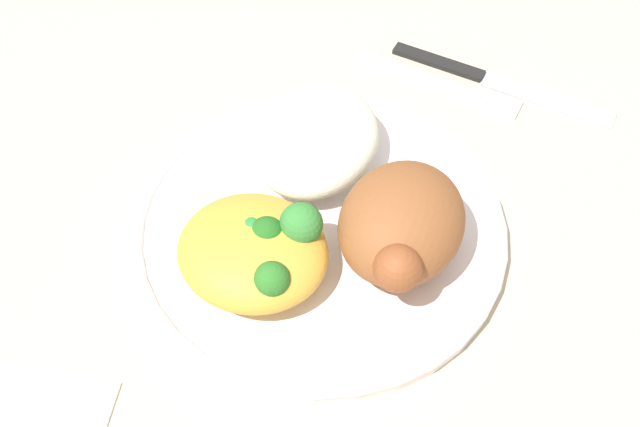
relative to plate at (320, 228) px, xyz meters
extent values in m
plane|color=#C2B399|center=(0.00, 0.00, -0.01)|extent=(2.00, 2.00, 0.00)
cylinder|color=white|center=(0.00, 0.00, 0.00)|extent=(0.26, 0.26, 0.01)
torus|color=white|center=(0.00, 0.00, 0.00)|extent=(0.26, 0.26, 0.01)
ellipsoid|color=brown|center=(0.00, 0.06, 0.04)|extent=(0.10, 0.08, 0.06)
sphere|color=brown|center=(0.04, 0.07, 0.05)|extent=(0.03, 0.03, 0.03)
ellipsoid|color=white|center=(-0.05, -0.03, 0.03)|extent=(0.11, 0.09, 0.04)
ellipsoid|color=gold|center=(0.05, -0.02, 0.03)|extent=(0.09, 0.10, 0.04)
sphere|color=#256820|center=(0.04, -0.02, 0.04)|extent=(0.02, 0.02, 0.02)
sphere|color=#378437|center=(0.03, 0.00, 0.04)|extent=(0.03, 0.03, 0.03)
sphere|color=#2E7527|center=(0.07, 0.00, 0.04)|extent=(0.02, 0.02, 0.02)
sphere|color=#308A3B|center=(0.04, -0.03, 0.03)|extent=(0.02, 0.02, 0.02)
cube|color=silver|center=(-0.18, 0.01, 0.00)|extent=(0.01, 0.11, 0.01)
cube|color=silver|center=(-0.18, 0.08, -0.01)|extent=(0.02, 0.04, 0.00)
cube|color=black|center=(-0.20, 0.02, 0.00)|extent=(0.02, 0.08, 0.01)
cube|color=#B2B2B7|center=(-0.20, 0.11, -0.01)|extent=(0.02, 0.11, 0.00)
camera|label=1|loc=(0.31, 0.14, 0.45)|focal=44.95mm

